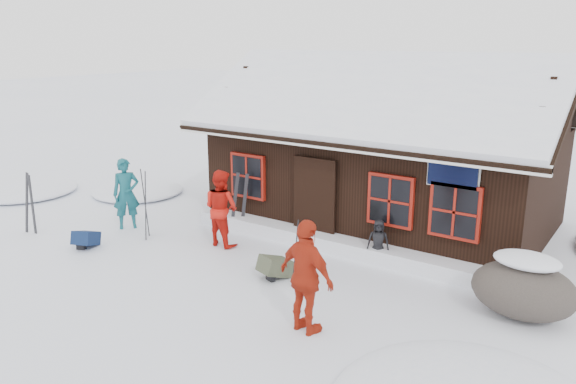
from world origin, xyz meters
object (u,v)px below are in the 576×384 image
(skier_crouched, at_px, (378,241))
(backpack_olive, at_px, (275,270))
(boulder, at_px, (524,288))
(backpack_blue, at_px, (86,241))
(ski_pair_left, at_px, (30,204))
(skier_teal, at_px, (126,194))
(skier_orange_left, at_px, (221,208))
(ski_poles, at_px, (299,255))
(skier_orange_right, at_px, (307,277))

(skier_crouched, relative_size, backpack_olive, 1.57)
(boulder, bearing_deg, backpack_blue, -166.08)
(ski_pair_left, relative_size, backpack_blue, 2.78)
(skier_crouched, distance_m, backpack_olive, 2.36)
(skier_teal, distance_m, skier_orange_left, 2.83)
(skier_orange_left, xyz_separation_m, ski_poles, (2.78, -0.92, -0.24))
(skier_orange_left, bearing_deg, skier_crouched, -159.61)
(skier_teal, xyz_separation_m, backpack_blue, (0.35, -1.52, -0.75))
(ski_pair_left, height_order, backpack_olive, ski_pair_left)
(ski_pair_left, bearing_deg, skier_orange_left, 28.82)
(skier_crouched, height_order, backpack_olive, skier_crouched)
(ski_poles, bearing_deg, skier_orange_right, -52.06)
(skier_crouched, distance_m, boulder, 3.24)
(skier_orange_right, height_order, backpack_blue, skier_orange_right)
(backpack_blue, bearing_deg, skier_crouched, 3.36)
(skier_orange_right, height_order, backpack_olive, skier_orange_right)
(skier_orange_left, relative_size, skier_orange_right, 0.93)
(backpack_blue, height_order, backpack_olive, backpack_olive)
(skier_orange_right, relative_size, ski_poles, 1.39)
(boulder, relative_size, ski_pair_left, 1.11)
(backpack_olive, bearing_deg, backpack_blue, -148.20)
(skier_orange_right, bearing_deg, backpack_olive, -28.59)
(skier_teal, relative_size, skier_orange_right, 0.93)
(skier_orange_left, distance_m, ski_pair_left, 4.88)
(ski_poles, height_order, backpack_blue, ski_poles)
(skier_teal, bearing_deg, ski_poles, -58.94)
(boulder, distance_m, backpack_olive, 4.64)
(boulder, bearing_deg, backpack_olive, -165.87)
(skier_orange_left, distance_m, skier_orange_right, 4.48)
(skier_orange_left, distance_m, ski_poles, 2.93)
(backpack_blue, bearing_deg, ski_poles, -12.47)
(skier_orange_left, bearing_deg, boulder, -174.24)
(skier_orange_right, xyz_separation_m, backpack_olive, (-1.69, 1.46, -0.80))
(ski_pair_left, bearing_deg, skier_crouched, 25.21)
(boulder, distance_m, backpack_blue, 9.38)
(skier_orange_left, bearing_deg, backpack_olive, 162.09)
(ski_poles, height_order, backpack_olive, ski_poles)
(ski_poles, relative_size, backpack_olive, 2.27)
(skier_orange_left, relative_size, skier_crouched, 1.86)
(skier_teal, height_order, skier_orange_right, skier_orange_right)
(ski_poles, xyz_separation_m, backpack_olive, (-0.62, 0.08, -0.49))
(backpack_blue, distance_m, backpack_olive, 4.74)
(skier_orange_right, distance_m, ski_pair_left, 8.25)
(boulder, height_order, backpack_olive, boulder)
(skier_orange_right, distance_m, skier_crouched, 3.43)
(skier_teal, xyz_separation_m, backpack_olive, (4.95, -0.39, -0.74))
(skier_crouched, relative_size, ski_poles, 0.69)
(skier_crouched, xyz_separation_m, backpack_olive, (-1.34, -1.92, -0.32))
(skier_teal, bearing_deg, boulder, -49.58)
(ski_pair_left, relative_size, backpack_olive, 2.60)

